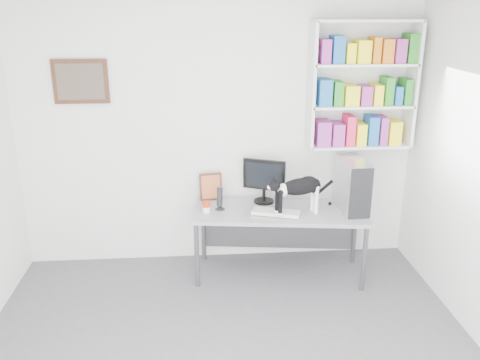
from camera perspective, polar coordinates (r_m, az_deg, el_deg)
The scene contains 11 objects.
room at distance 3.24m, azimuth -1.03°, elevation -3.39°, with size 4.01×4.01×2.70m.
bookshelf at distance 5.15m, azimuth 13.57°, elevation 10.30°, with size 1.03×0.28×1.24m, color silver.
wall_art at distance 5.13m, azimuth -17.46°, elevation 10.50°, with size 0.52×0.04×0.42m, color #4E2A19.
desk at distance 5.11m, azimuth 4.43°, elevation -6.99°, with size 1.67×0.65×0.70m, color gray.
monitor at distance 5.07m, azimuth 2.73°, elevation -0.08°, with size 0.43×0.21×0.46m, color black.
keyboard at distance 4.86m, azimuth 4.07°, elevation -3.65°, with size 0.45×0.17×0.03m, color silver.
pc_tower at distance 5.00m, azimuth 12.47°, elevation -0.54°, with size 0.22×0.50×0.50m, color silver.
speaker at distance 4.93m, azimuth -2.29°, elevation -2.06°, with size 0.10×0.10×0.23m, color black.
leaning_print at distance 5.18m, azimuth -3.30°, elevation -0.69°, with size 0.23×0.09×0.28m, color #4E2A19.
soup_can at distance 4.89m, azimuth -3.82°, elevation -3.04°, with size 0.07×0.07×0.11m, color red.
cat at distance 4.81m, azimuth 6.58°, elevation -1.79°, with size 0.61×0.16×0.38m, color black, non-canonical shape.
Camera 1 is at (-0.18, -2.99, 2.59)m, focal length 38.00 mm.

